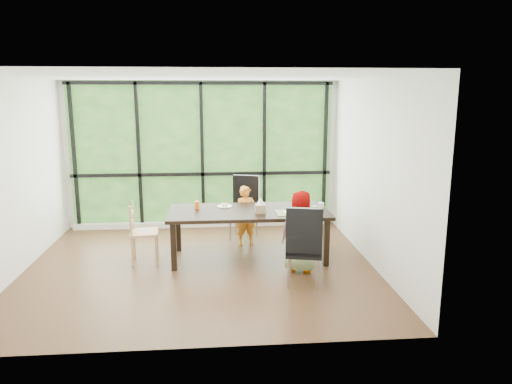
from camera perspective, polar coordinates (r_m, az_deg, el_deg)
ground at (r=7.04m, az=-6.63°, el=-8.91°), size 5.00×5.00×0.00m
back_wall at (r=8.91m, az=-6.44°, el=4.43°), size 5.00×0.00×5.00m
foliage_backdrop at (r=8.89m, az=-6.44°, el=4.41°), size 4.80×0.02×2.65m
window_mullions at (r=8.85m, az=-6.45°, el=4.38°), size 4.80×0.06×2.65m
window_sill at (r=9.07m, az=-6.26°, el=-3.82°), size 4.80×0.12×0.10m
dining_table at (r=7.26m, az=-0.86°, el=-5.08°), size 2.48×1.28×0.75m
chair_window_leather at (r=8.18m, az=-1.50°, el=-1.93°), size 0.57×0.57×1.08m
chair_interior_leather at (r=6.27m, az=5.83°, el=-6.31°), size 0.55×0.55×1.08m
chair_end_beech at (r=7.27m, az=-13.22°, el=-4.76°), size 0.43×0.45×0.90m
child_toddler at (r=7.84m, az=-1.19°, el=-2.87°), size 0.41×0.32×0.99m
child_older at (r=6.72m, az=5.55°, el=-4.71°), size 0.65×0.52×1.16m
placemat at (r=7.02m, az=4.47°, el=-2.50°), size 0.50×0.37×0.01m
plate_far at (r=7.39m, az=-3.77°, el=-1.72°), size 0.23×0.23×0.01m
plate_near at (r=7.02m, az=4.37°, el=-2.45°), size 0.26×0.26×0.02m
orange_cup at (r=7.29m, az=-7.08°, el=-1.56°), size 0.07×0.07×0.12m
green_cup at (r=6.98m, az=7.04°, el=-2.16°), size 0.07×0.07×0.12m
white_mug at (r=7.37m, az=7.82°, el=-1.58°), size 0.08×0.08×0.08m
tissue_box at (r=6.99m, az=0.53°, el=-2.02°), size 0.15×0.15×0.13m
crepe_rolls_far at (r=7.39m, az=-3.77°, el=-1.53°), size 0.10×0.12×0.04m
crepe_rolls_near at (r=7.01m, az=4.38°, el=-2.24°), size 0.10×0.12×0.04m
straw_white at (r=7.27m, az=-7.10°, el=-0.81°), size 0.01×0.04×0.20m
straw_pink at (r=6.96m, az=7.06°, el=-1.37°), size 0.01×0.04×0.20m
tissue at (r=6.96m, az=0.53°, el=-1.08°), size 0.12×0.12×0.11m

